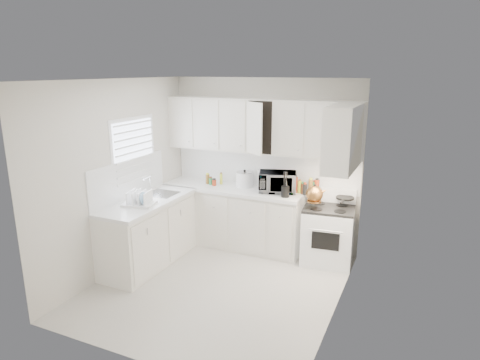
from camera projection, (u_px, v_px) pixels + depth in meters
The scene contains 35 objects.
floor at pixel (218, 286), 5.43m from camera, with size 3.20×3.20×0.00m, color beige.
ceiling at pixel (215, 80), 4.77m from camera, with size 3.20×3.20×0.00m, color white.
wall_back at pixel (264, 163), 6.51m from camera, with size 3.00×3.00×0.00m, color beige.
wall_front at pixel (133, 235), 3.69m from camera, with size 3.00×3.00×0.00m, color beige.
wall_left at pixel (118, 177), 5.69m from camera, with size 3.20×3.20×0.00m, color beige.
wall_right at pixel (340, 205), 4.50m from camera, with size 3.20×3.20×0.00m, color beige.
window_blinds at pixel (135, 154), 5.93m from camera, with size 0.06×0.96×1.06m, color white, non-canonical shape.
lower_cabinets_back at pixel (233, 217), 6.62m from camera, with size 2.22×0.60×0.90m, color beige, non-canonical shape.
lower_cabinets_left at pixel (149, 234), 5.97m from camera, with size 0.60×1.60×0.90m, color beige, non-canonical shape.
countertop_back at pixel (233, 189), 6.49m from camera, with size 2.24×0.64×0.05m, color silver.
countertop_left at pixel (148, 202), 5.84m from camera, with size 0.64×1.62×0.05m, color silver.
backsplash_back at pixel (263, 168), 6.52m from camera, with size 2.98×0.02×0.55m, color silver.
backsplash_left at pixel (129, 179), 5.89m from camera, with size 0.02×1.60×0.55m, color silver.
upper_cabinets_back at pixel (260, 153), 6.31m from camera, with size 3.00×0.33×0.80m, color beige, non-canonical shape.
upper_cabinets_right at pixel (341, 170), 5.24m from camera, with size 0.33×0.90×0.80m, color beige, non-canonical shape.
sink at pixel (161, 186), 6.11m from camera, with size 0.42×0.38×0.30m, color gray, non-canonical shape.
stove at pixel (328, 228), 5.96m from camera, with size 0.70×0.57×1.07m, color white, non-canonical shape.
tea_kettle at pixel (315, 193), 5.75m from camera, with size 0.29×0.25×0.27m, color #9D662A, non-canonical shape.
frying_pan at pixel (345, 197), 5.92m from camera, with size 0.25×0.43×0.04m, color black, non-canonical shape.
microwave at pixel (277, 180), 6.20m from camera, with size 0.54×0.30×0.37m, color gray.
rice_cooker at pixel (245, 178), 6.49m from camera, with size 0.27×0.27×0.27m, color white, non-canonical shape.
paper_towel at pixel (261, 178), 6.50m from camera, with size 0.12×0.12×0.27m, color white.
utensil_crock at pixel (285, 184), 5.94m from camera, with size 0.13×0.13×0.38m, color black, non-canonical shape.
dish_rack at pixel (139, 197), 5.61m from camera, with size 0.41×0.31×0.22m, color white, non-canonical shape.
spice_left_0 at pixel (210, 178), 6.76m from camera, with size 0.06×0.06×0.13m, color brown.
spice_left_1 at pixel (212, 180), 6.65m from camera, with size 0.06×0.06×0.13m, color #2B8347.
spice_left_2 at pixel (219, 179), 6.70m from camera, with size 0.06×0.06×0.13m, color #AD3517.
spice_left_3 at pixel (220, 181), 6.59m from camera, with size 0.06×0.06×0.13m, color #DBE736.
sauce_right_0 at pixel (297, 186), 6.22m from camera, with size 0.06×0.06×0.19m, color #AD3517.
sauce_right_1 at pixel (299, 187), 6.15m from camera, with size 0.06×0.06×0.19m, color #DBE736.
sauce_right_2 at pixel (304, 186), 6.18m from camera, with size 0.06×0.06×0.19m, color #5A2F19.
sauce_right_3 at pixel (306, 188), 6.10m from camera, with size 0.06×0.06×0.19m, color black.
sauce_right_4 at pixel (311, 187), 6.13m from camera, with size 0.06×0.06×0.19m, color brown.
sauce_right_5 at pixel (314, 189), 6.06m from camera, with size 0.06×0.06×0.19m, color #2B8347.
sauce_right_6 at pixel (318, 188), 6.09m from camera, with size 0.06×0.06×0.19m, color #AD3517.
Camera 1 is at (2.27, -4.35, 2.71)m, focal length 31.40 mm.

